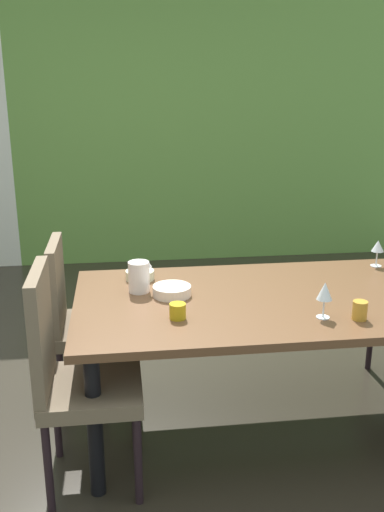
% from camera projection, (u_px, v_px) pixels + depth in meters
% --- Properties ---
extents(ground_plane, '(5.95, 5.91, 0.02)m').
position_uv_depth(ground_plane, '(149.00, 419.00, 3.16)').
color(ground_plane, '#2B261E').
extents(garden_window_panel, '(4.09, 0.10, 2.78)m').
position_uv_depth(garden_window_panel, '(223.00, 122.00, 5.61)').
color(garden_window_panel, '#618F3E').
rests_on(garden_window_panel, ground_plane).
extents(dining_table, '(2.08, 1.06, 0.74)m').
position_uv_depth(dining_table, '(281.00, 309.00, 2.91)').
color(dining_table, brown).
rests_on(dining_table, ground_plane).
extents(chair_left_far, '(0.45, 0.44, 0.97)m').
position_uv_depth(chair_left_far, '(81.00, 316.00, 3.13)').
color(chair_left_far, brown).
rests_on(chair_left_far, ground_plane).
extents(chair_left_near, '(0.45, 0.44, 1.04)m').
position_uv_depth(chair_left_near, '(71.00, 370.00, 2.50)').
color(chair_left_near, brown).
rests_on(chair_left_near, ground_plane).
extents(wine_glass_center, '(0.07, 0.07, 0.16)m').
position_uv_depth(wine_glass_center, '(378.00, 247.00, 3.31)').
color(wine_glass_center, silver).
rests_on(wine_glass_center, dining_table).
extents(wine_glass_near_window, '(0.07, 0.07, 0.17)m').
position_uv_depth(wine_glass_near_window, '(325.00, 292.00, 2.59)').
color(wine_glass_near_window, silver).
rests_on(wine_glass_near_window, dining_table).
extents(serving_bowl_west, '(0.19, 0.19, 0.05)m').
position_uv_depth(serving_bowl_west, '(172.00, 291.00, 2.88)').
color(serving_bowl_west, white).
rests_on(serving_bowl_west, dining_table).
extents(serving_bowl_near_shelf, '(0.16, 0.16, 0.05)m').
position_uv_depth(serving_bowl_near_shelf, '(140.00, 275.00, 3.12)').
color(serving_bowl_near_shelf, beige).
rests_on(serving_bowl_near_shelf, dining_table).
extents(cup_right, '(0.08, 0.08, 0.07)m').
position_uv_depth(cup_right, '(178.00, 311.00, 2.60)').
color(cup_right, '#B29115').
rests_on(cup_right, dining_table).
extents(cup_left, '(0.07, 0.07, 0.09)m').
position_uv_depth(cup_left, '(360.00, 310.00, 2.59)').
color(cup_left, '#BB8428').
rests_on(cup_left, dining_table).
extents(pitcher_corner, '(0.12, 0.11, 0.16)m').
position_uv_depth(pitcher_corner, '(139.00, 277.00, 2.92)').
color(pitcher_corner, white).
rests_on(pitcher_corner, dining_table).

